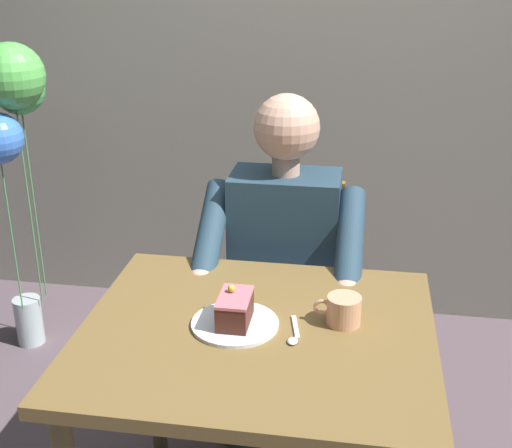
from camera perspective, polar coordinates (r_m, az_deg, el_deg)
The scene contains 8 objects.
dining_table at distance 1.81m, azimuth 0.04°, elevation -11.53°, with size 0.91×0.79×0.75m.
chair at distance 2.49m, azimuth 2.60°, elevation -5.90°, with size 0.42×0.42×0.89m.
seated_person at distance 2.27m, azimuth 2.16°, elevation -4.36°, with size 0.53×0.58×1.24m.
dessert_plate at distance 1.77m, azimuth -1.78°, elevation -8.38°, with size 0.23×0.23×0.01m, color white.
cake_slice at distance 1.75m, azimuth -1.80°, elevation -7.15°, with size 0.08×0.13×0.10m.
coffee_cup at distance 1.78m, azimuth 7.35°, elevation -7.16°, with size 0.12×0.09×0.08m.
dessert_spoon at distance 1.73m, azimuth 3.21°, elevation -9.27°, with size 0.03×0.14×0.01m.
balloon_display at distance 2.85m, azimuth -19.86°, elevation 8.45°, with size 0.28×0.33×1.33m.
Camera 1 is at (-0.24, 1.48, 1.66)m, focal length 47.54 mm.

